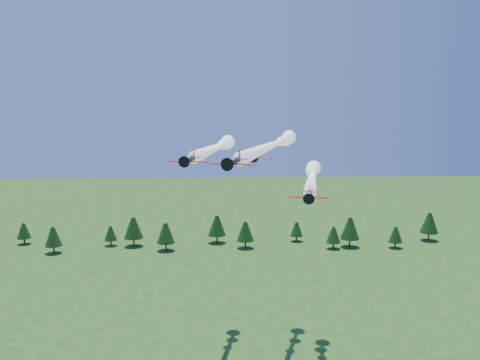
{
  "coord_description": "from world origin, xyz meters",
  "views": [
    {
      "loc": [
        -5.24,
        -96.62,
        58.68
      ],
      "look_at": [
        -1.12,
        0.0,
        43.89
      ],
      "focal_mm": 40.0,
      "sensor_mm": 36.0,
      "label": 1
    }
  ],
  "objects_px": {
    "plane_right": "(312,176)",
    "plane_slot": "(256,156)",
    "plane_lead": "(273,145)",
    "plane_left": "(217,147)"
  },
  "relations": [
    {
      "from": "plane_lead",
      "to": "plane_slot",
      "type": "height_order",
      "value": "plane_lead"
    },
    {
      "from": "plane_lead",
      "to": "plane_left",
      "type": "distance_m",
      "value": 13.81
    },
    {
      "from": "plane_right",
      "to": "plane_slot",
      "type": "relative_size",
      "value": 5.94
    },
    {
      "from": "plane_left",
      "to": "plane_slot",
      "type": "height_order",
      "value": "plane_left"
    },
    {
      "from": "plane_lead",
      "to": "plane_left",
      "type": "relative_size",
      "value": 1.26
    },
    {
      "from": "plane_lead",
      "to": "plane_right",
      "type": "relative_size",
      "value": 1.35
    },
    {
      "from": "plane_right",
      "to": "plane_slot",
      "type": "bearing_deg",
      "value": -124.22
    },
    {
      "from": "plane_right",
      "to": "plane_slot",
      "type": "xyz_separation_m",
      "value": [
        -13.8,
        -13.58,
        6.03
      ]
    },
    {
      "from": "plane_lead",
      "to": "plane_slot",
      "type": "bearing_deg",
      "value": -90.88
    },
    {
      "from": "plane_left",
      "to": "plane_right",
      "type": "height_order",
      "value": "plane_left"
    }
  ]
}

